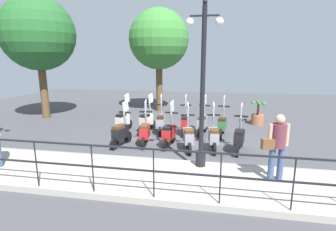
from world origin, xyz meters
name	(u,v)px	position (x,y,z in m)	size (l,w,h in m)	color
ground_plane	(181,141)	(0.00, 0.00, 0.00)	(28.00, 28.00, 0.00)	#424247
promenade_walkway	(164,178)	(-3.15, 0.00, 0.07)	(2.20, 20.00, 0.15)	#A39E93
fence_railing	(154,163)	(-4.20, 0.00, 0.90)	(0.04, 16.03, 1.07)	black
lamp_post_near	(202,97)	(-2.40, -0.85, 1.99)	(0.26, 0.90, 4.17)	black
pedestrian_with_bag	(277,143)	(-2.95, -2.61, 1.08)	(0.41, 0.63, 1.59)	#384C70
tree_large	(38,34)	(2.58, 7.17, 4.05)	(3.45, 3.45, 5.79)	brown
tree_distant	(159,40)	(5.35, 1.93, 3.91)	(3.24, 3.24, 5.56)	brown
potted_palm	(258,115)	(3.05, -3.10, 0.45)	(1.06, 0.66, 1.05)	#9E5B3D
scooter_near_0	(239,138)	(-0.77, -1.98, 0.48)	(1.23, 0.47, 1.54)	black
scooter_near_1	(214,136)	(-0.75, -1.17, 0.48)	(1.23, 0.44, 1.54)	black
scooter_near_2	(188,136)	(-0.91, -0.37, 0.48)	(1.22, 0.49, 1.54)	black
scooter_near_3	(169,133)	(-0.64, 0.31, 0.48)	(1.23, 0.45, 1.54)	black
scooter_near_4	(145,132)	(-0.63, 1.16, 0.48)	(1.23, 0.44, 1.54)	black
scooter_near_5	(121,132)	(-0.85, 1.94, 0.48)	(1.21, 0.51, 1.54)	black
scooter_far_0	(222,124)	(0.90, -1.49, 0.48)	(1.23, 0.45, 1.54)	black
scooter_far_1	(203,123)	(0.98, -0.73, 0.48)	(1.22, 0.49, 1.54)	black
scooter_far_2	(185,123)	(0.90, -0.06, 0.48)	(1.23, 0.44, 1.54)	black
scooter_far_3	(161,122)	(0.82, 0.90, 0.48)	(1.23, 0.44, 1.54)	black
scooter_far_4	(147,120)	(0.99, 1.52, 0.48)	(1.21, 0.53, 1.54)	black
scooter_far_5	(123,120)	(0.87, 2.48, 0.48)	(1.22, 0.51, 1.54)	black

